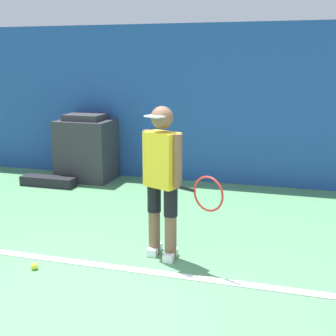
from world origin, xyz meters
The scene contains 7 objects.
ground_plane centered at (0.00, 0.00, 0.00)m, with size 24.00×24.00×0.00m, color #518C5B.
back_wall centered at (0.00, 4.25, 1.26)m, with size 24.00×0.10×2.52m.
court_baseline centered at (0.00, 0.73, 0.01)m, with size 21.60×0.10×0.01m.
tennis_player centered at (0.29, 1.13, 0.84)m, with size 0.89×0.48×1.53m.
tennis_ball centered at (-0.81, 0.48, 0.03)m, with size 0.07×0.07×0.07m.
covered_chair centered at (-1.88, 3.80, 0.52)m, with size 0.88×0.70×1.10m.
equipment_bag centered at (-2.28, 3.22, 0.08)m, with size 0.89×0.25×0.15m.
Camera 1 is at (1.60, -3.13, 1.96)m, focal length 50.00 mm.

